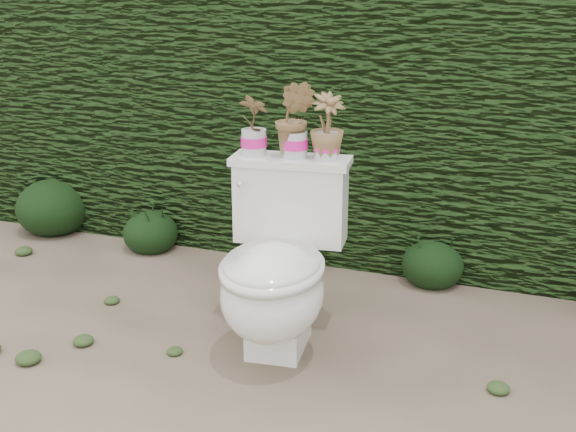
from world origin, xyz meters
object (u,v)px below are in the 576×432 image
(potted_plant_left, at_px, (254,126))
(potted_plant_center, at_px, (295,121))
(toilet, at_px, (277,272))
(potted_plant_right, at_px, (327,128))

(potted_plant_left, xyz_separation_m, potted_plant_center, (0.18, 0.02, 0.03))
(toilet, relative_size, potted_plant_left, 3.17)
(toilet, xyz_separation_m, potted_plant_center, (-0.01, 0.24, 0.57))
(toilet, relative_size, potted_plant_center, 2.53)
(potted_plant_center, height_order, potted_plant_right, potted_plant_center)
(potted_plant_center, xyz_separation_m, potted_plant_right, (0.13, 0.02, -0.02))
(toilet, bearing_deg, potted_plant_center, 85.89)
(potted_plant_center, bearing_deg, toilet, -82.91)
(potted_plant_left, bearing_deg, potted_plant_right, -162.32)
(potted_plant_center, distance_m, potted_plant_right, 0.14)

